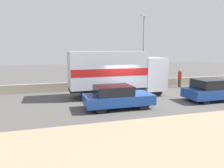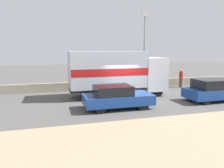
{
  "view_description": "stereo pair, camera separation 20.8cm",
  "coord_description": "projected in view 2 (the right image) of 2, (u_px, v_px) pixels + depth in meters",
  "views": [
    {
      "loc": [
        -5.13,
        -13.41,
        3.61
      ],
      "look_at": [
        -0.89,
        0.73,
        1.25
      ],
      "focal_mm": 35.0,
      "sensor_mm": 36.0,
      "label": 1
    },
    {
      "loc": [
        -4.93,
        -13.47,
        3.61
      ],
      "look_at": [
        -0.89,
        0.73,
        1.25
      ],
      "focal_mm": 35.0,
      "sensor_mm": 36.0,
      "label": 2
    }
  ],
  "objects": [
    {
      "name": "car_sedan_second",
      "position": [
        213.0,
        90.0,
        15.32
      ],
      "size": [
        4.13,
        1.89,
        1.54
      ],
      "color": "navy",
      "rests_on": "ground_plane"
    },
    {
      "name": "car_hatchback",
      "position": [
        117.0,
        97.0,
        13.35
      ],
      "size": [
        4.21,
        1.89,
        1.44
      ],
      "color": "navy",
      "rests_on": "ground_plane"
    },
    {
      "name": "ground_plane",
      "position": [
        128.0,
        103.0,
        14.7
      ],
      "size": [
        80.0,
        80.0,
        0.0
      ],
      "primitive_type": "plane",
      "color": "#514F4C"
    },
    {
      "name": "stone_wall_backdrop",
      "position": [
        107.0,
        85.0,
        19.98
      ],
      "size": [
        60.0,
        0.35,
        0.75
      ],
      "color": "gray",
      "rests_on": "ground_plane"
    },
    {
      "name": "pedestrian",
      "position": [
        181.0,
        78.0,
        20.82
      ],
      "size": [
        0.38,
        0.38,
        1.73
      ],
      "color": "#473828",
      "rests_on": "ground_plane"
    },
    {
      "name": "dirt_shoulder_foreground",
      "position": [
        181.0,
        140.0,
        8.71
      ],
      "size": [
        60.0,
        5.84,
        0.04
      ],
      "color": "#9E896B",
      "rests_on": "ground_plane"
    },
    {
      "name": "street_lamp",
      "position": [
        144.0,
        46.0,
        20.06
      ],
      "size": [
        0.56,
        0.28,
        6.76
      ],
      "color": "gray",
      "rests_on": "ground_plane"
    },
    {
      "name": "box_truck",
      "position": [
        116.0,
        71.0,
        16.68
      ],
      "size": [
        7.39,
        2.47,
        3.45
      ],
      "color": "silver",
      "rests_on": "ground_plane"
    }
  ]
}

